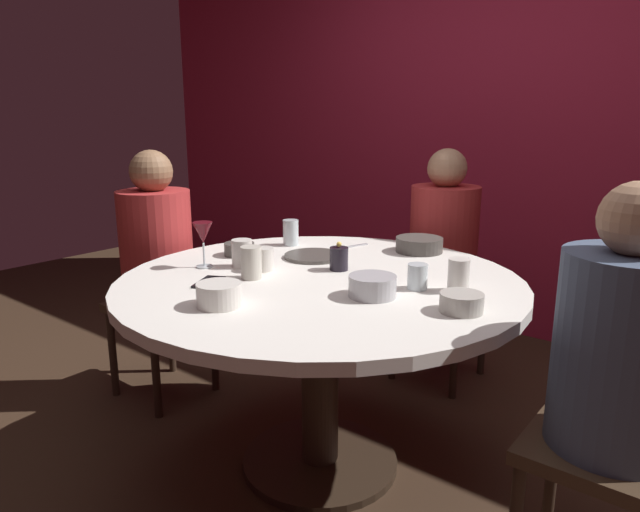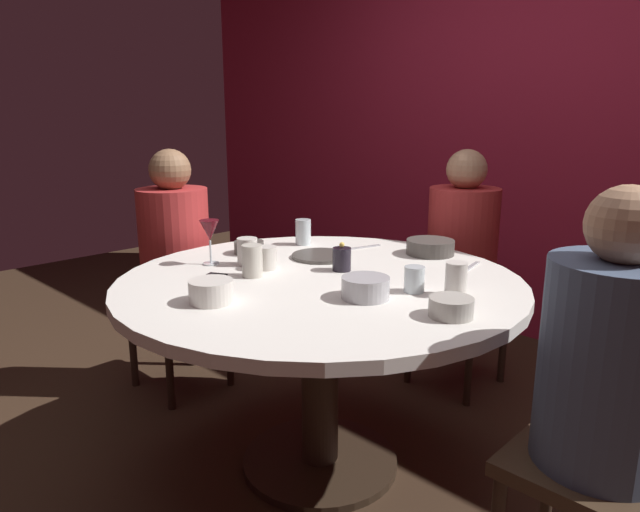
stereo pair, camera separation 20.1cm
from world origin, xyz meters
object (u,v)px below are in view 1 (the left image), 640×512
(bowl_serving_large, at_px, (372,286))
(candle_holder, at_px, (339,258))
(cup_by_right_diner, at_px, (264,259))
(cup_by_left_diner, at_px, (417,277))
(cup_near_candle, at_px, (459,275))
(cup_center_front, at_px, (251,263))
(dining_table, at_px, (320,314))
(seated_diner_right, at_px, (619,356))
(bowl_salad_center, at_px, (419,245))
(bowl_small_white, at_px, (219,295))
(cup_beside_wine, at_px, (242,253))
(dinner_plate, at_px, (314,256))
(seated_diner_left, at_px, (157,249))
(seated_diner_back, at_px, (443,241))
(bowl_rice_portion, at_px, (239,249))
(cell_phone, at_px, (209,282))
(bowl_sauce_side, at_px, (461,303))
(wine_glass, at_px, (203,235))
(cup_far_edge, at_px, (291,233))

(bowl_serving_large, bearing_deg, candle_holder, 144.80)
(bowl_serving_large, xyz_separation_m, cup_by_right_diner, (-0.49, 0.01, 0.01))
(cup_by_left_diner, bearing_deg, cup_near_candle, 27.35)
(cup_center_front, bearing_deg, cup_by_right_diner, 110.84)
(dining_table, height_order, seated_diner_right, seated_diner_right)
(dining_table, xyz_separation_m, bowl_salad_center, (0.09, 0.58, 0.17))
(seated_diner_right, relative_size, bowl_small_white, 8.49)
(dining_table, height_order, cup_beside_wine, cup_beside_wine)
(candle_holder, distance_m, dinner_plate, 0.22)
(seated_diner_left, bearing_deg, cup_beside_wine, -6.00)
(bowl_small_white, height_order, cup_near_candle, cup_near_candle)
(bowl_serving_large, bearing_deg, cup_by_left_diner, 65.92)
(seated_diner_back, relative_size, cup_beside_wine, 11.02)
(bowl_serving_large, xyz_separation_m, cup_beside_wine, (-0.60, 0.00, 0.02))
(cup_near_candle, bearing_deg, bowl_rice_portion, -174.09)
(seated_diner_right, bearing_deg, seated_diner_left, 0.00)
(candle_holder, bearing_deg, seated_diner_left, -172.48)
(cup_near_candle, xyz_separation_m, cup_center_front, (-0.65, -0.31, 0.00))
(dining_table, xyz_separation_m, cell_phone, (-0.26, -0.30, 0.14))
(dinner_plate, relative_size, cup_center_front, 2.09)
(cup_beside_wine, bearing_deg, bowl_small_white, -52.81)
(bowl_serving_large, distance_m, bowl_rice_portion, 0.75)
(bowl_salad_center, xyz_separation_m, bowl_sauce_side, (0.47, -0.61, -0.00))
(dinner_plate, distance_m, cup_by_left_diner, 0.56)
(dining_table, xyz_separation_m, seated_diner_left, (-0.97, 0.00, 0.11))
(wine_glass, bearing_deg, cup_beside_wine, 40.68)
(cup_center_front, bearing_deg, seated_diner_back, 80.76)
(cup_near_candle, distance_m, cup_center_front, 0.72)
(bowl_serving_large, xyz_separation_m, bowl_rice_portion, (-0.74, 0.13, -0.01))
(seated_diner_back, relative_size, candle_holder, 10.76)
(cup_by_right_diner, bearing_deg, bowl_salad_center, 63.78)
(seated_diner_left, distance_m, cup_center_front, 0.80)
(dinner_plate, xyz_separation_m, cup_beside_wine, (-0.13, -0.29, 0.05))
(seated_diner_left, height_order, bowl_small_white, seated_diner_left)
(seated_diner_left, height_order, cell_phone, seated_diner_left)
(bowl_small_white, relative_size, cup_by_left_diner, 1.61)
(seated_diner_back, xyz_separation_m, cup_near_candle, (0.46, -0.83, 0.09))
(bowl_serving_large, bearing_deg, wine_glass, -172.56)
(dining_table, relative_size, cup_by_left_diner, 16.88)
(seated_diner_left, bearing_deg, dinner_plate, 15.95)
(cell_phone, height_order, bowl_salad_center, bowl_salad_center)
(cup_by_left_diner, height_order, cup_by_right_diner, cup_by_right_diner)
(seated_diner_back, relative_size, cup_far_edge, 10.23)
(bowl_rice_portion, bearing_deg, bowl_small_white, -49.22)
(cup_far_edge, bearing_deg, bowl_salad_center, 24.98)
(cell_phone, xyz_separation_m, cup_by_left_diner, (0.60, 0.39, 0.04))
(seated_diner_left, distance_m, bowl_serving_large, 1.24)
(dining_table, distance_m, bowl_salad_center, 0.61)
(seated_diner_back, bearing_deg, bowl_serving_large, 14.25)
(candle_holder, bearing_deg, cup_far_edge, 153.62)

